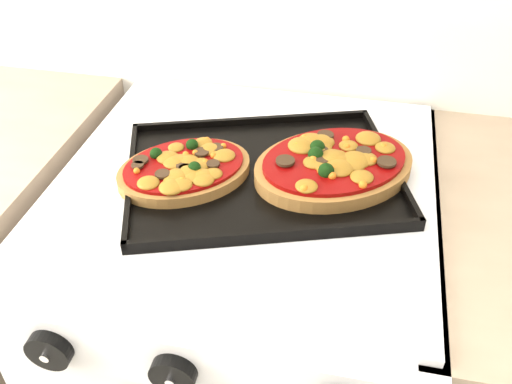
% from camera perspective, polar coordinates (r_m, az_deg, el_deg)
% --- Properties ---
extents(stove, '(0.60, 0.60, 0.91)m').
position_cam_1_polar(stove, '(1.22, -0.78, -15.87)').
color(stove, silver).
rests_on(stove, floor).
extents(control_panel, '(0.60, 0.02, 0.09)m').
position_cam_1_polar(control_panel, '(0.73, -6.72, -16.56)').
color(control_panel, silver).
rests_on(control_panel, stove).
extents(knob_left, '(0.06, 0.02, 0.06)m').
position_cam_1_polar(knob_left, '(0.78, -19.97, -14.68)').
color(knob_left, black).
rests_on(knob_left, control_panel).
extents(knob_center, '(0.06, 0.02, 0.06)m').
position_cam_1_polar(knob_center, '(0.72, -8.29, -17.59)').
color(knob_center, black).
rests_on(knob_center, control_panel).
extents(baking_tray, '(0.49, 0.42, 0.02)m').
position_cam_1_polar(baking_tray, '(0.89, 0.68, 2.03)').
color(baking_tray, black).
rests_on(baking_tray, stove).
extents(pizza_left, '(0.26, 0.25, 0.03)m').
position_cam_1_polar(pizza_left, '(0.88, -7.19, 2.39)').
color(pizza_left, '#A66F39').
rests_on(pizza_left, baking_tray).
extents(pizza_right, '(0.32, 0.30, 0.04)m').
position_cam_1_polar(pizza_right, '(0.89, 7.81, 2.82)').
color(pizza_right, '#A66F39').
rests_on(pizza_right, baking_tray).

